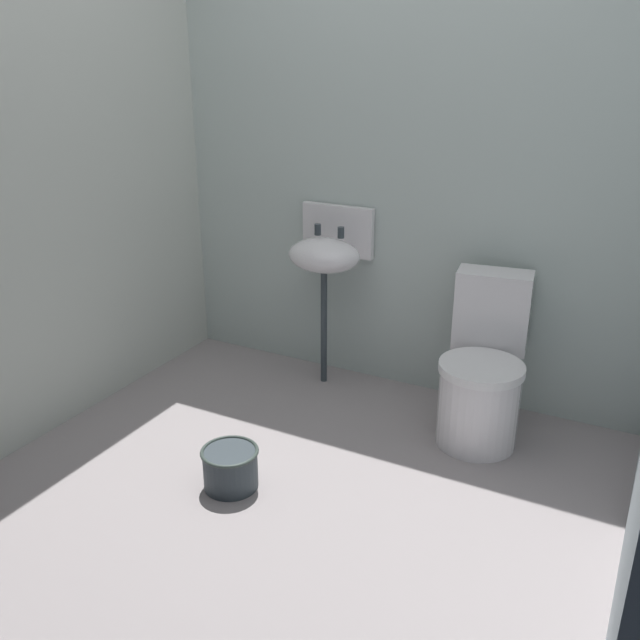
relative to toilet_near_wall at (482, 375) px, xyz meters
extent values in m
cube|color=gray|center=(-0.59, -0.88, -0.36)|extent=(3.04, 2.85, 0.08)
cube|color=#B0BEB8|center=(-0.59, 0.40, 0.77)|extent=(3.04, 0.10, 2.18)
cube|color=#B6BCB3|center=(-1.95, -0.78, 0.77)|extent=(0.10, 2.65, 2.18)
cylinder|color=white|center=(0.01, -0.09, -0.13)|extent=(0.43, 0.43, 0.38)
cylinder|color=white|center=(0.01, -0.09, 0.08)|extent=(0.46, 0.46, 0.04)
cube|color=white|center=(-0.03, 0.21, 0.26)|extent=(0.38, 0.23, 0.40)
cylinder|color=#30393E|center=(-0.95, 0.16, 0.01)|extent=(0.04, 0.04, 0.66)
ellipsoid|color=white|center=(-0.95, 0.16, 0.43)|extent=(0.40, 0.32, 0.18)
cube|color=white|center=(-0.95, 0.33, 0.53)|extent=(0.42, 0.04, 0.28)
cylinder|color=#30393E|center=(-1.02, 0.22, 0.55)|extent=(0.04, 0.04, 0.06)
cylinder|color=#30393E|center=(-0.88, 0.22, 0.55)|extent=(0.04, 0.04, 0.06)
cylinder|color=#30393E|center=(-0.83, -0.94, -0.23)|extent=(0.24, 0.24, 0.18)
torus|color=#343F3A|center=(-0.83, -0.94, -0.15)|extent=(0.25, 0.25, 0.02)
camera|label=1|loc=(0.70, -3.03, 1.49)|focal=38.99mm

